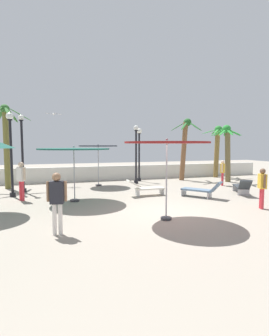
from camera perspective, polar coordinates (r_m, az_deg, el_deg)
name	(u,v)px	position (r m, az deg, el deg)	size (l,w,h in m)	color
ground_plane	(164,214)	(9.92, 6.22, -9.71)	(56.00, 56.00, 0.00)	#9E9384
boundary_wall	(107,173)	(18.96, -5.96, -1.12)	(25.20, 0.30, 1.02)	silver
patio_umbrella_0	(98,148)	(16.42, -7.76, 4.33)	(2.32, 2.32, 2.55)	#333338
patio_umbrella_2	(167,145)	(8.87, 6.91, 4.94)	(2.80, 2.80, 2.73)	#333338
patio_umbrella_4	(74,150)	(12.02, -12.82, 3.68)	(3.10, 3.10, 2.47)	#333338
palm_tree_0	(6,136)	(16.84, -25.74, 6.14)	(2.81, 2.70, 4.77)	brown
palm_tree_1	(227,146)	(19.07, 19.16, 4.43)	(2.00, 2.03, 3.84)	brown
palm_tree_2	(185,142)	(19.37, 10.70, 5.44)	(2.25, 2.25, 4.38)	brown
palm_tree_3	(217,144)	(21.65, 17.25, 4.85)	(2.47, 2.46, 3.99)	olive
lamp_post_0	(139,148)	(18.44, 1.00, 4.26)	(0.38, 0.38, 3.64)	black
lamp_post_1	(11,147)	(14.08, -24.85, 4.02)	(0.35, 0.35, 4.03)	black
lamp_post_2	(22,151)	(15.18, -22.80, 3.27)	(0.29, 0.29, 4.06)	black
lamp_post_3	(136,151)	(17.25, 0.34, 3.72)	(0.32, 0.32, 3.75)	black
lounge_chair_0	(201,190)	(13.16, 14.08, -4.48)	(1.58, 1.84, 0.83)	#B7B7BC
lounge_chair_1	(242,186)	(14.72, 21.91, -3.67)	(1.37, 1.92, 0.84)	#B7B7BC
lounge_chair_2	(145,188)	(13.26, 2.35, -4.18)	(1.86, 0.56, 0.83)	#B7B7BC
guest_0	(57,197)	(7.74, -16.22, -5.98)	(0.55, 0.31, 1.75)	silver
guest_1	(262,185)	(11.59, 25.57, -3.20)	(0.37, 0.52, 1.59)	#D8333F
guest_2	(21,177)	(12.99, -22.99, -1.79)	(0.42, 0.45, 1.76)	#D8333F
guest_3	(223,170)	(17.34, 18.27, -0.47)	(0.42, 0.43, 1.57)	#D8333F
seagull_0	(54,114)	(18.15, -16.86, 11.00)	(1.03, 0.39, 0.14)	white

